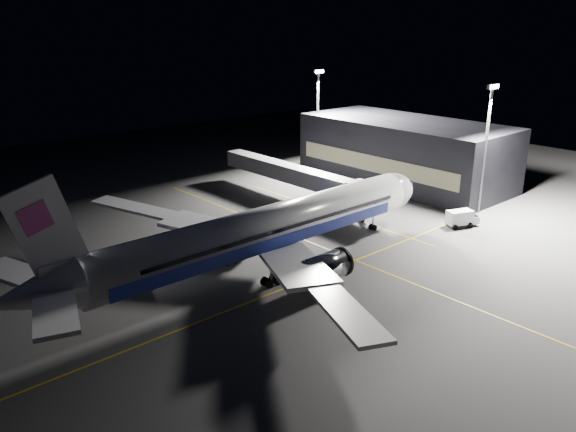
% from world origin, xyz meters
% --- Properties ---
extents(ground, '(200.00, 200.00, 0.00)m').
position_xyz_m(ground, '(0.00, 0.00, 0.00)').
color(ground, '#4C4C4F').
rests_on(ground, ground).
extents(guide_line_main, '(0.25, 80.00, 0.01)m').
position_xyz_m(guide_line_main, '(10.00, 0.00, 0.01)').
color(guide_line_main, gold).
rests_on(guide_line_main, ground).
extents(guide_line_cross, '(70.00, 0.25, 0.01)m').
position_xyz_m(guide_line_cross, '(0.00, -6.00, 0.01)').
color(guide_line_cross, gold).
rests_on(guide_line_cross, ground).
extents(guide_line_side, '(0.25, 40.00, 0.01)m').
position_xyz_m(guide_line_side, '(22.00, 10.00, 0.01)').
color(guide_line_side, gold).
rests_on(guide_line_side, ground).
extents(airliner, '(61.48, 54.22, 16.64)m').
position_xyz_m(airliner, '(-1.08, 0.00, 5.16)').
color(airliner, silver).
rests_on(airliner, ground).
extents(terminal, '(18.12, 40.00, 12.00)m').
position_xyz_m(terminal, '(45.98, 14.00, 6.00)').
color(terminal, black).
rests_on(terminal, ground).
extents(jet_bridge, '(3.60, 34.40, 6.30)m').
position_xyz_m(jet_bridge, '(22.00, 18.06, 4.58)').
color(jet_bridge, '#B2B2B7').
rests_on(jet_bridge, ground).
extents(floodlight_mast_north, '(2.40, 0.68, 20.70)m').
position_xyz_m(floodlight_mast_north, '(40.00, 31.99, 12.37)').
color(floodlight_mast_north, '#59595E').
rests_on(floodlight_mast_north, ground).
extents(floodlight_mast_south, '(2.40, 0.67, 20.70)m').
position_xyz_m(floodlight_mast_south, '(40.00, -6.01, 12.37)').
color(floodlight_mast_south, '#59595E').
rests_on(floodlight_mast_south, ground).
extents(service_truck, '(5.35, 3.71, 2.55)m').
position_xyz_m(service_truck, '(32.00, -7.90, 1.37)').
color(service_truck, silver).
rests_on(service_truck, ground).
extents(baggage_tug, '(2.84, 2.38, 1.91)m').
position_xyz_m(baggage_tug, '(-11.92, 11.59, 0.88)').
color(baggage_tug, black).
rests_on(baggage_tug, ground).
extents(safety_cone_a, '(0.38, 0.38, 0.58)m').
position_xyz_m(safety_cone_a, '(-6.89, 9.81, 0.29)').
color(safety_cone_a, '#F24E0A').
rests_on(safety_cone_a, ground).
extents(safety_cone_b, '(0.36, 0.36, 0.55)m').
position_xyz_m(safety_cone_b, '(-2.74, 4.00, 0.27)').
color(safety_cone_b, '#F24E0A').
rests_on(safety_cone_b, ground).
extents(safety_cone_c, '(0.34, 0.34, 0.51)m').
position_xyz_m(safety_cone_c, '(-8.00, 11.24, 0.26)').
color(safety_cone_c, '#F24E0A').
rests_on(safety_cone_c, ground).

